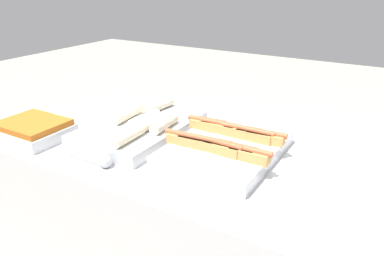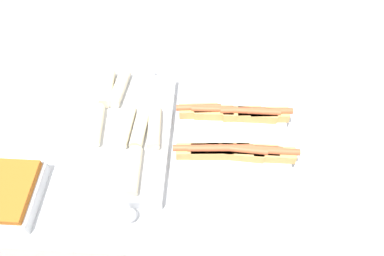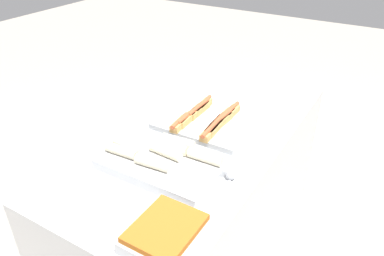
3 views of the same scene
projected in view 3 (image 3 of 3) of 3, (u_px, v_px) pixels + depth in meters
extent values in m
plane|color=#ADA393|center=(199.00, 247.00, 2.40)|extent=(12.00, 12.00, 0.00)
cube|color=silver|center=(200.00, 196.00, 2.18)|extent=(1.76, 0.83, 0.85)
cube|color=silver|center=(206.00, 125.00, 1.99)|extent=(0.37, 0.49, 0.05)
cube|color=tan|center=(214.00, 128.00, 1.87)|extent=(0.14, 0.05, 0.04)
cylinder|color=#C15633|center=(214.00, 125.00, 1.86)|extent=(0.16, 0.03, 0.02)
cube|color=tan|center=(204.00, 105.00, 2.10)|extent=(0.14, 0.05, 0.04)
cylinder|color=#C15633|center=(204.00, 102.00, 2.09)|extent=(0.16, 0.03, 0.02)
cube|color=tan|center=(231.00, 112.00, 2.03)|extent=(0.14, 0.04, 0.04)
cylinder|color=#C15633|center=(231.00, 109.00, 2.02)|extent=(0.16, 0.02, 0.02)
cube|color=tan|center=(209.00, 133.00, 1.84)|extent=(0.14, 0.05, 0.04)
cylinder|color=#C15633|center=(209.00, 129.00, 1.83)|extent=(0.16, 0.03, 0.02)
cube|color=tan|center=(218.00, 123.00, 1.92)|extent=(0.14, 0.05, 0.04)
cylinder|color=#C15633|center=(218.00, 120.00, 1.91)|extent=(0.16, 0.03, 0.02)
cube|color=tan|center=(179.00, 124.00, 1.91)|extent=(0.14, 0.06, 0.04)
cylinder|color=#C15633|center=(179.00, 121.00, 1.90)|extent=(0.16, 0.04, 0.02)
cube|color=tan|center=(196.00, 112.00, 2.02)|extent=(0.14, 0.05, 0.04)
cylinder|color=#C15633|center=(196.00, 109.00, 2.01)|extent=(0.16, 0.03, 0.02)
cube|color=tan|center=(226.00, 116.00, 1.99)|extent=(0.14, 0.04, 0.04)
cylinder|color=#C15633|center=(226.00, 112.00, 1.98)|extent=(0.16, 0.02, 0.02)
cube|color=tan|center=(201.00, 108.00, 2.06)|extent=(0.14, 0.05, 0.04)
cylinder|color=#C15633|center=(201.00, 105.00, 2.05)|extent=(0.16, 0.02, 0.02)
cube|color=tan|center=(186.00, 120.00, 1.95)|extent=(0.14, 0.05, 0.04)
cylinder|color=#C15633|center=(186.00, 116.00, 1.94)|extent=(0.16, 0.03, 0.02)
cube|color=tan|center=(223.00, 120.00, 1.95)|extent=(0.14, 0.05, 0.04)
cylinder|color=#C15633|center=(223.00, 117.00, 1.94)|extent=(0.16, 0.03, 0.02)
cube|color=silver|center=(163.00, 163.00, 1.70)|extent=(0.35, 0.54, 0.05)
cylinder|color=beige|center=(173.00, 147.00, 1.72)|extent=(0.05, 0.16, 0.04)
cylinder|color=beige|center=(152.00, 163.00, 1.61)|extent=(0.06, 0.17, 0.04)
cylinder|color=beige|center=(205.00, 157.00, 1.65)|extent=(0.05, 0.16, 0.04)
cylinder|color=beige|center=(122.00, 151.00, 1.69)|extent=(0.05, 0.16, 0.04)
cylinder|color=beige|center=(167.00, 152.00, 1.69)|extent=(0.05, 0.16, 0.04)
cylinder|color=beige|center=(178.00, 142.00, 1.76)|extent=(0.05, 0.16, 0.04)
cylinder|color=beige|center=(128.00, 146.00, 1.73)|extent=(0.06, 0.17, 0.04)
cube|color=silver|center=(166.00, 236.00, 1.32)|extent=(0.28, 0.23, 0.05)
cube|color=#B7601E|center=(166.00, 228.00, 1.30)|extent=(0.26, 0.21, 0.02)
cylinder|color=#B2B5BA|center=(220.00, 191.00, 1.56)|extent=(0.21, 0.02, 0.01)
sphere|color=#B2B5BA|center=(231.00, 175.00, 1.62)|extent=(0.05, 0.05, 0.05)
cylinder|color=#B2B5BA|center=(110.00, 150.00, 1.82)|extent=(0.19, 0.02, 0.01)
sphere|color=#B2B5BA|center=(122.00, 138.00, 1.88)|extent=(0.05, 0.05, 0.05)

